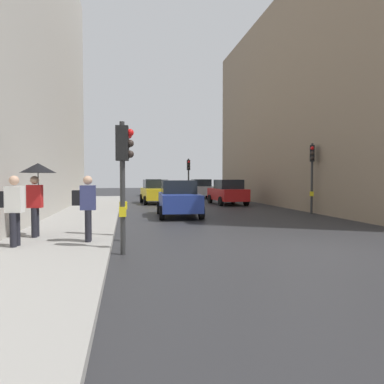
{
  "coord_description": "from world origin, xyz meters",
  "views": [
    {
      "loc": [
        -4.71,
        -8.36,
        1.86
      ],
      "look_at": [
        -1.07,
        11.07,
        1.09
      ],
      "focal_mm": 32.91,
      "sensor_mm": 36.0,
      "label": 1
    }
  ],
  "objects_px": {
    "pedestrian_with_grey_backpack": "(86,204)",
    "traffic_light_near_left": "(123,163)",
    "pedestrian_with_black_backpack": "(13,206)",
    "car_red_sedan": "(228,192)",
    "traffic_light_mid_street": "(312,165)",
    "car_yellow_taxi": "(155,192)",
    "car_blue_van": "(179,198)",
    "traffic_light_near_right": "(124,163)",
    "traffic_light_far_median": "(189,172)",
    "car_white_compact": "(153,187)",
    "car_silver_hatchback": "(201,189)",
    "pedestrian_with_umbrella": "(37,179)"
  },
  "relations": [
    {
      "from": "pedestrian_with_grey_backpack",
      "to": "traffic_light_near_left",
      "type": "bearing_deg",
      "value": -48.06
    },
    {
      "from": "pedestrian_with_black_backpack",
      "to": "car_red_sedan",
      "type": "bearing_deg",
      "value": 55.97
    },
    {
      "from": "traffic_light_mid_street",
      "to": "pedestrian_with_grey_backpack",
      "type": "bearing_deg",
      "value": -146.35
    },
    {
      "from": "car_yellow_taxi",
      "to": "pedestrian_with_black_backpack",
      "type": "relative_size",
      "value": 2.43
    },
    {
      "from": "car_blue_van",
      "to": "pedestrian_with_black_backpack",
      "type": "relative_size",
      "value": 2.42
    },
    {
      "from": "traffic_light_near_right",
      "to": "car_yellow_taxi",
      "type": "height_order",
      "value": "traffic_light_near_right"
    },
    {
      "from": "traffic_light_far_median",
      "to": "car_white_compact",
      "type": "xyz_separation_m",
      "value": [
        -2.24,
        8.99,
        -1.51
      ]
    },
    {
      "from": "traffic_light_mid_street",
      "to": "car_yellow_taxi",
      "type": "xyz_separation_m",
      "value": [
        -7.37,
        9.21,
        -1.65
      ]
    },
    {
      "from": "pedestrian_with_black_backpack",
      "to": "car_blue_van",
      "type": "bearing_deg",
      "value": 55.0
    },
    {
      "from": "traffic_light_mid_street",
      "to": "traffic_light_near_right",
      "type": "bearing_deg",
      "value": -146.93
    },
    {
      "from": "car_yellow_taxi",
      "to": "car_silver_hatchback",
      "type": "height_order",
      "value": "same"
    },
    {
      "from": "traffic_light_mid_street",
      "to": "car_blue_van",
      "type": "bearing_deg",
      "value": 178.79
    },
    {
      "from": "pedestrian_with_black_backpack",
      "to": "pedestrian_with_grey_backpack",
      "type": "height_order",
      "value": "same"
    },
    {
      "from": "traffic_light_near_right",
      "to": "pedestrian_with_black_backpack",
      "type": "bearing_deg",
      "value": -156.25
    },
    {
      "from": "car_silver_hatchback",
      "to": "pedestrian_with_umbrella",
      "type": "xyz_separation_m",
      "value": [
        -9.42,
        -21.55,
        0.96
      ]
    },
    {
      "from": "car_silver_hatchback",
      "to": "car_red_sedan",
      "type": "bearing_deg",
      "value": -88.84
    },
    {
      "from": "pedestrian_with_grey_backpack",
      "to": "car_red_sedan",
      "type": "bearing_deg",
      "value": 60.21
    },
    {
      "from": "traffic_light_near_left",
      "to": "car_white_compact",
      "type": "bearing_deg",
      "value": 84.31
    },
    {
      "from": "traffic_light_near_right",
      "to": "car_silver_hatchback",
      "type": "height_order",
      "value": "traffic_light_near_right"
    },
    {
      "from": "car_blue_van",
      "to": "car_white_compact",
      "type": "bearing_deg",
      "value": 89.21
    },
    {
      "from": "car_white_compact",
      "to": "car_red_sedan",
      "type": "bearing_deg",
      "value": -72.46
    },
    {
      "from": "pedestrian_with_grey_backpack",
      "to": "pedestrian_with_black_backpack",
      "type": "bearing_deg",
      "value": -167.11
    },
    {
      "from": "traffic_light_far_median",
      "to": "car_red_sedan",
      "type": "height_order",
      "value": "traffic_light_far_median"
    },
    {
      "from": "traffic_light_near_right",
      "to": "car_red_sedan",
      "type": "bearing_deg",
      "value": 61.96
    },
    {
      "from": "car_blue_van",
      "to": "car_white_compact",
      "type": "distance_m",
      "value": 20.47
    },
    {
      "from": "traffic_light_far_median",
      "to": "car_silver_hatchback",
      "type": "height_order",
      "value": "traffic_light_far_median"
    },
    {
      "from": "traffic_light_far_median",
      "to": "car_yellow_taxi",
      "type": "height_order",
      "value": "traffic_light_far_median"
    },
    {
      "from": "traffic_light_near_right",
      "to": "pedestrian_with_black_backpack",
      "type": "height_order",
      "value": "traffic_light_near_right"
    },
    {
      "from": "car_red_sedan",
      "to": "pedestrian_with_black_backpack",
      "type": "distance_m",
      "value": 17.59
    },
    {
      "from": "traffic_light_far_median",
      "to": "traffic_light_near_left",
      "type": "bearing_deg",
      "value": -104.49
    },
    {
      "from": "traffic_light_mid_street",
      "to": "traffic_light_far_median",
      "type": "relative_size",
      "value": 1.06
    },
    {
      "from": "car_yellow_taxi",
      "to": "pedestrian_with_grey_backpack",
      "type": "height_order",
      "value": "pedestrian_with_grey_backpack"
    },
    {
      "from": "pedestrian_with_black_backpack",
      "to": "car_yellow_taxi",
      "type": "bearing_deg",
      "value": 73.56
    },
    {
      "from": "car_red_sedan",
      "to": "pedestrian_with_black_backpack",
      "type": "height_order",
      "value": "pedestrian_with_black_backpack"
    },
    {
      "from": "pedestrian_with_black_backpack",
      "to": "pedestrian_with_grey_backpack",
      "type": "distance_m",
      "value": 1.77
    },
    {
      "from": "traffic_light_far_median",
      "to": "pedestrian_with_grey_backpack",
      "type": "distance_m",
      "value": 19.67
    },
    {
      "from": "car_yellow_taxi",
      "to": "car_silver_hatchback",
      "type": "xyz_separation_m",
      "value": [
        4.76,
        6.32,
        0.0
      ]
    },
    {
      "from": "traffic_light_near_left",
      "to": "car_silver_hatchback",
      "type": "xyz_separation_m",
      "value": [
        6.95,
        23.66,
        -1.35
      ]
    },
    {
      "from": "car_silver_hatchback",
      "to": "car_white_compact",
      "type": "relative_size",
      "value": 1.01
    },
    {
      "from": "car_blue_van",
      "to": "car_red_sedan",
      "type": "relative_size",
      "value": 1.01
    },
    {
      "from": "traffic_light_mid_street",
      "to": "traffic_light_near_left",
      "type": "relative_size",
      "value": 1.14
    },
    {
      "from": "traffic_light_near_left",
      "to": "pedestrian_with_grey_backpack",
      "type": "bearing_deg",
      "value": 131.94
    },
    {
      "from": "traffic_light_near_right",
      "to": "pedestrian_with_grey_backpack",
      "type": "relative_size",
      "value": 1.9
    },
    {
      "from": "traffic_light_mid_street",
      "to": "traffic_light_far_median",
      "type": "distance_m",
      "value": 12.45
    },
    {
      "from": "car_red_sedan",
      "to": "pedestrian_with_umbrella",
      "type": "distance_m",
      "value": 16.32
    },
    {
      "from": "traffic_light_near_left",
      "to": "car_yellow_taxi",
      "type": "height_order",
      "value": "traffic_light_near_left"
    },
    {
      "from": "traffic_light_mid_street",
      "to": "pedestrian_with_black_backpack",
      "type": "height_order",
      "value": "traffic_light_mid_street"
    },
    {
      "from": "traffic_light_far_median",
      "to": "car_white_compact",
      "type": "relative_size",
      "value": 0.82
    },
    {
      "from": "car_blue_van",
      "to": "pedestrian_with_umbrella",
      "type": "distance_m",
      "value": 8.03
    },
    {
      "from": "car_yellow_taxi",
      "to": "car_white_compact",
      "type": "xyz_separation_m",
      "value": [
        0.68,
        11.41,
        0.0
      ]
    }
  ]
}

